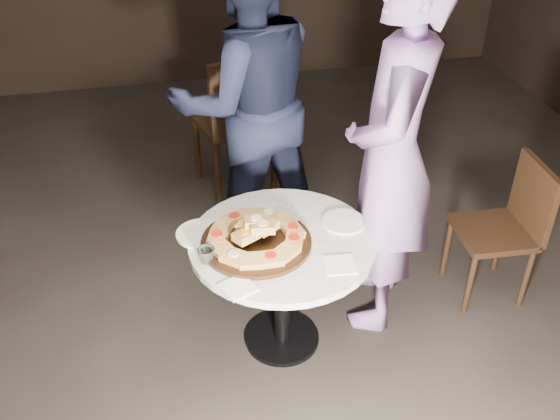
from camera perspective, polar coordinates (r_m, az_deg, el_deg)
name	(u,v)px	position (r m, az deg, el deg)	size (l,w,h in m)	color
floor	(267,339)	(3.30, -1.20, -11.72)	(7.00, 7.00, 0.00)	black
table	(282,260)	(2.94, 0.21, -4.57)	(1.14, 1.14, 0.65)	black
serving_board	(256,242)	(2.83, -2.18, -2.97)	(0.50, 0.50, 0.02)	black
focaccia_pile	(256,234)	(2.81, -2.20, -2.22)	(0.45, 0.44, 0.12)	#B58846
plate_left	(200,234)	(2.91, -7.29, -2.16)	(0.23, 0.23, 0.01)	white
plate_right	(344,222)	(2.98, 5.83, -1.06)	(0.21, 0.21, 0.01)	white
water_glass	(207,255)	(2.73, -6.73, -4.15)	(0.08, 0.08, 0.07)	silver
napkin_near	(238,287)	(2.61, -3.85, -7.06)	(0.13, 0.13, 0.01)	white
napkin_far	(340,265)	(2.73, 5.51, -5.00)	(0.13, 0.13, 0.01)	white
chair_far	(239,116)	(4.11, -3.78, 8.56)	(0.58, 0.59, 1.02)	black
chair_right	(509,222)	(3.52, 20.24, -1.00)	(0.41, 0.39, 0.80)	black
diner_navy	(247,102)	(3.51, -3.06, 9.85)	(0.89, 0.70, 1.84)	black
diner_teal	(392,157)	(2.97, 10.22, 4.81)	(0.68, 0.45, 1.87)	#856AAC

